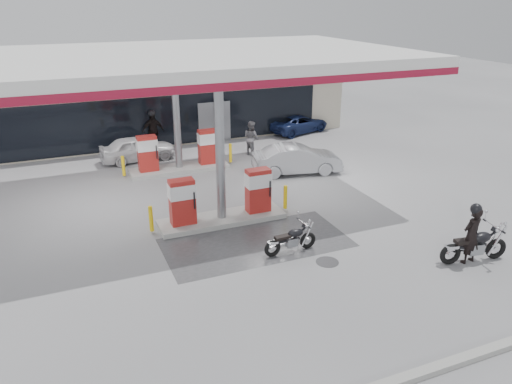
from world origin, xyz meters
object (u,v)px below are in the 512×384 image
(biker_main, at_px, (471,235))
(parked_motorcycle, at_px, (291,240))
(main_motorcycle, at_px, (475,246))
(hatchback_silver, at_px, (297,159))
(attendant, at_px, (251,138))
(pump_island_far, at_px, (179,156))
(biker_walking, at_px, (153,131))
(sedan_white, at_px, (137,148))
(pump_island_near, at_px, (221,203))
(parked_car_right, at_px, (299,123))
(parked_car_left, at_px, (8,141))

(biker_main, relative_size, parked_motorcycle, 0.99)
(main_motorcycle, distance_m, hatchback_silver, 9.33)
(biker_main, height_order, attendant, biker_main)
(pump_island_far, distance_m, biker_walking, 3.83)
(main_motorcycle, distance_m, sedan_white, 15.79)
(parked_motorcycle, distance_m, sedan_white, 11.53)
(hatchback_silver, height_order, biker_walking, biker_walking)
(main_motorcycle, xyz_separation_m, parked_motorcycle, (-4.85, 2.65, -0.09))
(main_motorcycle, relative_size, sedan_white, 0.62)
(parked_motorcycle, relative_size, hatchback_silver, 0.46)
(main_motorcycle, height_order, parked_motorcycle, main_motorcycle)
(pump_island_near, bearing_deg, pump_island_far, 90.00)
(biker_main, relative_size, hatchback_silver, 0.45)
(parked_car_right, bearing_deg, hatchback_silver, 134.54)
(main_motorcycle, bearing_deg, attendant, 109.27)
(main_motorcycle, bearing_deg, hatchback_silver, 107.62)
(parked_car_right, bearing_deg, attendant, 107.73)
(biker_main, height_order, parked_car_right, biker_main)
(pump_island_near, bearing_deg, parked_car_left, 121.38)
(pump_island_near, height_order, attendant, pump_island_near)
(biker_main, relative_size, parked_car_right, 0.48)
(pump_island_far, height_order, biker_walking, biker_walking)
(pump_island_near, height_order, parked_car_right, pump_island_near)
(parked_car_left, bearing_deg, biker_main, -143.39)
(parked_motorcycle, distance_m, attendant, 10.36)
(hatchback_silver, relative_size, parked_car_left, 0.95)
(parked_motorcycle, xyz_separation_m, hatchback_silver, (3.55, 6.59, 0.24))
(hatchback_silver, bearing_deg, attendant, 25.90)
(pump_island_near, xyz_separation_m, parked_car_left, (-7.32, 12.00, -0.10))
(biker_walking, bearing_deg, biker_main, -76.03)
(pump_island_near, xyz_separation_m, hatchback_silver, (4.82, 3.60, -0.06))
(sedan_white, relative_size, parked_car_left, 0.85)
(parked_car_right, bearing_deg, pump_island_far, 98.31)
(main_motorcycle, xyz_separation_m, attendant, (-2.14, 12.64, 0.36))
(pump_island_near, distance_m, main_motorcycle, 8.32)
(biker_main, height_order, parked_car_left, biker_main)
(main_motorcycle, bearing_deg, biker_walking, 122.42)
(parked_car_left, height_order, biker_walking, biker_walking)
(pump_island_far, xyz_separation_m, attendant, (3.97, 1.00, 0.15))
(pump_island_far, distance_m, biker_main, 13.03)
(attendant, bearing_deg, parked_car_right, -76.77)
(main_motorcycle, xyz_separation_m, biker_main, (-0.20, 0.03, 0.39))
(attendant, bearing_deg, sedan_white, 55.36)
(main_motorcycle, height_order, sedan_white, sedan_white)
(main_motorcycle, bearing_deg, pump_island_far, 127.36)
(parked_car_left, bearing_deg, attendant, -114.21)
(attendant, bearing_deg, pump_island_far, 81.90)
(pump_island_near, height_order, biker_walking, biker_walking)
(parked_car_left, bearing_deg, pump_island_near, -148.94)
(hatchback_silver, xyz_separation_m, parked_car_right, (3.36, 6.40, -0.13))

